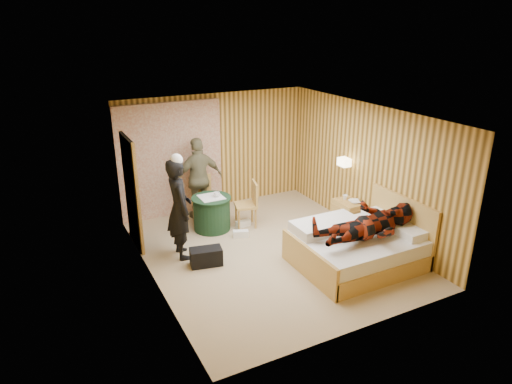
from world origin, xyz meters
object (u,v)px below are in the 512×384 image
wall_lamp (344,162)px  man_at_table (199,179)px  bed (357,247)px  chair_near (250,201)px  nightstand (348,214)px  woman_standing (179,209)px  man_on_bed (370,216)px  duffel_bag (206,257)px  round_table (212,213)px  chair_far (202,194)px

wall_lamp → man_at_table: size_ratio=0.15×
wall_lamp → bed: 1.97m
chair_near → man_at_table: (-0.74, 0.84, 0.32)m
bed → man_at_table: man_at_table is taller
bed → man_at_table: (-1.68, 3.06, 0.55)m
chair_near → nightstand: bearing=74.4°
bed → woman_standing: 3.10m
wall_lamp → man_at_table: (-2.48, 1.55, -0.44)m
man_at_table → man_on_bed: bearing=116.0°
nightstand → duffel_bag: (-3.06, -0.09, -0.14)m
wall_lamp → bed: wall_lamp is taller
wall_lamp → man_on_bed: bearing=-114.0°
wall_lamp → bed: (-0.80, -1.51, -0.99)m
woman_standing → man_on_bed: 3.20m
round_table → nightstand: bearing=-26.0°
man_on_bed → man_at_table: bearing=117.5°
woman_standing → man_at_table: 1.67m
duffel_bag → man_at_table: (0.62, 1.93, 0.71)m
nightstand → chair_near: bearing=149.4°
man_on_bed → wall_lamp: bearing=66.0°
chair_far → duffel_bag: 2.05m
chair_near → duffel_bag: (-1.37, -1.09, -0.39)m
bed → duffel_bag: 2.57m
round_table → man_on_bed: size_ratio=0.44×
wall_lamp → chair_near: (-1.74, 0.71, -0.76)m
wall_lamp → woman_standing: 3.39m
duffel_bag → man_on_bed: man_on_bed is taller
round_table → duffel_bag: bearing=-116.0°
round_table → wall_lamp: bearing=-19.9°
chair_near → man_on_bed: (0.96, -2.45, 0.43)m
nightstand → man_at_table: 3.10m
wall_lamp → chair_near: size_ratio=0.28×
duffel_bag → bed: bearing=-14.8°
chair_far → woman_standing: size_ratio=0.52×
chair_near → man_on_bed: 2.66m
duffel_bag → man_at_table: bearing=83.3°
wall_lamp → chair_far: size_ratio=0.28×
wall_lamp → chair_far: 2.98m
wall_lamp → man_at_table: 2.96m
duffel_bag → round_table: bearing=75.3°
chair_far → woman_standing: bearing=-103.9°
chair_near → bed: bearing=37.9°
nightstand → chair_far: bearing=143.1°
chair_near → duffel_bag: bearing=-36.4°
nightstand → chair_near: size_ratio=0.64×
chair_near → man_on_bed: size_ratio=0.52×
woman_standing → man_at_table: bearing=-28.7°
duffel_bag → man_on_bed: size_ratio=0.30×
round_table → chair_far: 0.65m
round_table → duffel_bag: round_table is taller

